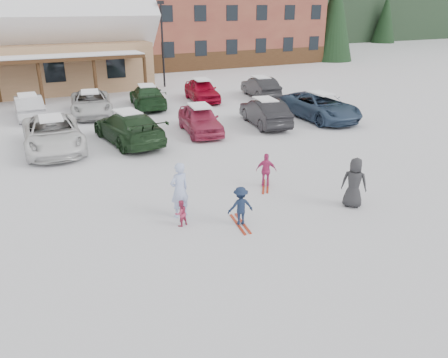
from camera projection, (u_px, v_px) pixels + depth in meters
name	position (u px, v px, depth m)	size (l,w,h in m)	color
ground	(229.00, 220.00, 13.80)	(160.00, 160.00, 0.00)	white
lamp_post	(162.00, 40.00, 34.66)	(0.50, 0.25, 6.59)	black
conifer_1	(336.00, 5.00, 50.40)	(4.84, 4.84, 11.22)	black
conifer_3	(105.00, 15.00, 50.96)	(3.96, 3.96, 9.18)	black
conifer_4	(295.00, 2.00, 63.58)	(5.06, 5.06, 11.73)	black
adult_skier	(179.00, 190.00, 13.75)	(0.67, 0.44, 1.82)	#ADBEEE
toddler_red	(181.00, 213.00, 13.32)	(0.41, 0.32, 0.85)	#B63256
child_navy	(241.00, 206.00, 13.33)	(0.81, 0.46, 1.25)	#15223D
skis_child_navy	(240.00, 224.00, 13.55)	(0.20, 1.40, 0.03)	#9F2B16
child_magenta	(266.00, 170.00, 16.12)	(0.76, 0.32, 1.30)	#C33271
skis_child_magenta	(266.00, 186.00, 16.36)	(0.20, 1.40, 0.03)	#9F2B16
bystander_dark	(354.00, 183.00, 14.46)	(0.84, 0.54, 1.71)	#28282A
parked_car_2	(53.00, 134.00, 20.21)	(2.54, 5.51, 1.53)	white
parked_car_3	(128.00, 127.00, 21.27)	(2.16, 5.32, 1.54)	#1D361C
parked_car_4	(200.00, 119.00, 22.92)	(1.72, 4.27, 1.45)	#AF3051
parked_car_5	(265.00, 112.00, 24.37)	(1.56, 4.47, 1.47)	black
parked_car_6	(320.00, 106.00, 25.64)	(2.56, 5.56, 1.55)	#2F425D
parked_car_9	(29.00, 107.00, 25.87)	(1.48, 4.24, 1.40)	silver
parked_car_10	(91.00, 103.00, 26.70)	(2.36, 5.12, 1.42)	silver
parked_car_11	(147.00, 96.00, 28.61)	(2.01, 4.94, 1.43)	#1B3D1E
parked_car_12	(202.00, 90.00, 30.48)	(1.78, 4.43, 1.51)	#A40823
parked_car_13	(260.00, 87.00, 31.81)	(1.53, 4.38, 1.44)	black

